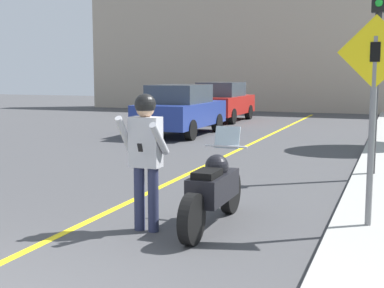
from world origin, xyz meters
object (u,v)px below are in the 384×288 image
person_biker (145,147)px  motorcycle (213,190)px  crossing_sign (373,101)px  parked_car_blue (181,109)px  traffic_light (378,35)px  parked_car_red (222,101)px

person_biker → motorcycle: bearing=33.0°
crossing_sign → parked_car_blue: 11.54m
motorcycle → traffic_light: 5.06m
person_biker → parked_car_red: 16.44m
crossing_sign → parked_car_red: bearing=114.3°
motorcycle → crossing_sign: size_ratio=0.84×
person_biker → traffic_light: 5.56m
crossing_sign → parked_car_blue: size_ratio=0.63×
person_biker → parked_car_blue: 11.05m
person_biker → traffic_light: bearing=60.8°
parked_car_blue → parked_car_red: same height
traffic_light → parked_car_blue: (-6.34, 5.76, -1.91)m
motorcycle → crossing_sign: bearing=11.1°
motorcycle → person_biker: (-0.76, -0.49, 0.60)m
parked_car_blue → crossing_sign: bearing=-55.8°
person_biker → traffic_light: size_ratio=0.47×
person_biker → parked_car_red: (-4.07, 15.93, -0.25)m
traffic_light → parked_car_red: traffic_light is taller
parked_car_red → parked_car_blue: bearing=-86.6°
crossing_sign → parked_car_red: size_ratio=0.63×
person_biker → crossing_sign: size_ratio=0.68×
crossing_sign → traffic_light: bearing=91.8°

